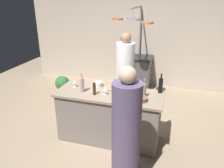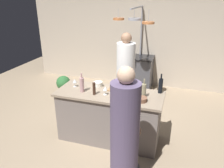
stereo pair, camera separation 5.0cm
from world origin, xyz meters
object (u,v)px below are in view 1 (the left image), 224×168
(mixing_bowl_wooden, at_px, (142,99))
(wine_bottle_rose, at_px, (82,85))
(wine_bottle_dark, at_px, (161,85))
(wine_glass_near_right_guest, at_px, (74,81))
(guest_right, at_px, (126,137))
(wine_bottle_amber, at_px, (115,90))
(mixing_bowl_ceramic, at_px, (98,84))
(chef, at_px, (125,79))
(wine_glass_by_chef, at_px, (105,89))
(stove_range, at_px, (136,72))
(wine_bottle_green, at_px, (125,92))
(wine_bottle_white, at_px, (144,90))
(potted_plant, at_px, (62,85))
(bar_stool_right, at_px, (132,147))
(pepper_mill, at_px, (94,89))
(cutting_board, at_px, (118,89))

(mixing_bowl_wooden, bearing_deg, wine_bottle_rose, 177.01)
(wine_bottle_dark, relative_size, wine_glass_near_right_guest, 2.28)
(guest_right, bearing_deg, wine_bottle_amber, 114.43)
(mixing_bowl_ceramic, bearing_deg, wine_glass_near_right_guest, -159.64)
(chef, bearing_deg, wine_glass_by_chef, -94.02)
(wine_bottle_dark, bearing_deg, stove_range, 110.25)
(wine_bottle_green, bearing_deg, wine_bottle_dark, 39.15)
(wine_bottle_white, xyz_separation_m, mixing_bowl_wooden, (-0.01, -0.14, -0.09))
(potted_plant, xyz_separation_m, wine_bottle_amber, (1.82, -1.50, 0.71))
(wine_bottle_rose, bearing_deg, bar_stool_right, -27.94)
(guest_right, height_order, pepper_mill, guest_right)
(potted_plant, bearing_deg, cutting_board, -34.72)
(stove_range, distance_m, wine_bottle_green, 2.68)
(potted_plant, xyz_separation_m, mixing_bowl_ceramic, (1.42, -1.20, 0.65))
(wine_bottle_white, bearing_deg, wine_glass_by_chef, -171.97)
(mixing_bowl_ceramic, bearing_deg, potted_plant, 139.78)
(potted_plant, bearing_deg, wine_bottle_white, -31.84)
(chef, xyz_separation_m, wine_glass_near_right_guest, (-0.70, -0.89, 0.19))
(wine_bottle_dark, xyz_separation_m, wine_bottle_amber, (-0.68, -0.36, -0.02))
(cutting_board, bearing_deg, wine_bottle_green, -57.04)
(stove_range, xyz_separation_m, mixing_bowl_ceramic, (-0.28, -2.24, 0.50))
(guest_right, relative_size, mixing_bowl_wooden, 9.66)
(chef, relative_size, cutting_board, 5.48)
(guest_right, distance_m, wine_glass_by_chef, 1.06)
(cutting_board, xyz_separation_m, mixing_bowl_wooden, (0.47, -0.31, 0.02))
(guest_right, bearing_deg, mixing_bowl_ceramic, 124.25)
(wine_bottle_dark, bearing_deg, potted_plant, 155.46)
(cutting_board, xyz_separation_m, wine_glass_by_chef, (-0.14, -0.26, 0.10))
(cutting_board, xyz_separation_m, wine_bottle_dark, (0.71, 0.10, 0.12))
(pepper_mill, xyz_separation_m, mixing_bowl_ceramic, (-0.07, 0.35, -0.06))
(bar_stool_right, bearing_deg, cutting_board, 119.47)
(chef, distance_m, wine_glass_by_chef, 1.07)
(chef, bearing_deg, wine_bottle_rose, -114.81)
(chef, relative_size, pepper_mill, 8.35)
(wine_bottle_rose, bearing_deg, wine_bottle_green, -4.36)
(pepper_mill, bearing_deg, stove_range, 85.29)
(wine_bottle_green, relative_size, wine_bottle_white, 0.94)
(chef, bearing_deg, cutting_board, -85.45)
(wine_bottle_green, distance_m, mixing_bowl_wooden, 0.28)
(cutting_board, relative_size, wine_bottle_amber, 1.09)
(stove_range, xyz_separation_m, wine_glass_by_chef, (-0.04, -2.54, 0.56))
(wine_bottle_white, distance_m, wine_glass_by_chef, 0.62)
(guest_right, height_order, wine_bottle_dark, guest_right)
(guest_right, bearing_deg, wine_glass_near_right_guest, 138.97)
(pepper_mill, relative_size, wine_glass_by_chef, 1.44)
(wine_bottle_amber, xyz_separation_m, wine_bottle_white, (0.45, 0.09, 0.01))
(pepper_mill, distance_m, wine_glass_by_chef, 0.18)
(chef, height_order, potted_plant, chef)
(pepper_mill, relative_size, wine_bottle_rose, 0.63)
(wine_bottle_dark, relative_size, wine_bottle_amber, 1.13)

